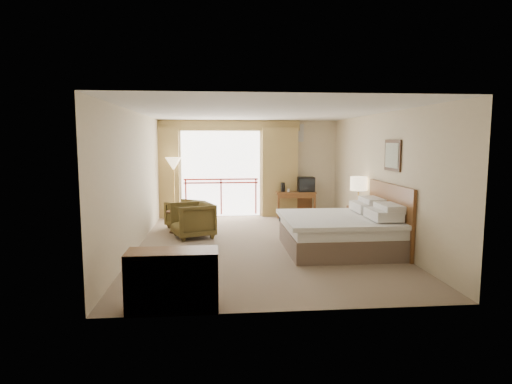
{
  "coord_description": "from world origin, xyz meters",
  "views": [
    {
      "loc": [
        -0.9,
        -8.59,
        2.13
      ],
      "look_at": [
        -0.08,
        0.4,
        1.05
      ],
      "focal_mm": 30.0,
      "sensor_mm": 36.0,
      "label": 1
    }
  ],
  "objects": [
    {
      "name": "coffee_maker",
      "position": [
        0.91,
        3.11,
        0.84
      ],
      "size": [
        0.14,
        0.14,
        0.26
      ],
      "primitive_type": "cylinder",
      "rotation": [
        0.0,
        0.0,
        -0.26
      ],
      "color": "black",
      "rests_on": "desk"
    },
    {
      "name": "wall_left",
      "position": [
        -2.5,
        0.0,
        1.35
      ],
      "size": [
        0.0,
        7.0,
        7.0
      ],
      "primitive_type": "plane",
      "rotation": [
        1.57,
        0.0,
        1.57
      ],
      "color": "beige",
      "rests_on": "ground"
    },
    {
      "name": "headboard",
      "position": [
        2.46,
        -0.6,
        0.65
      ],
      "size": [
        0.06,
        2.1,
        1.3
      ],
      "primitive_type": "cube",
      "color": "brown",
      "rests_on": "wall_right"
    },
    {
      "name": "wall_back",
      "position": [
        0.0,
        3.5,
        1.35
      ],
      "size": [
        5.0,
        0.0,
        5.0
      ],
      "primitive_type": "plane",
      "rotation": [
        1.57,
        0.0,
        0.0
      ],
      "color": "beige",
      "rests_on": "ground"
    },
    {
      "name": "floor_lamp",
      "position": [
        -2.07,
        3.03,
        1.45
      ],
      "size": [
        0.43,
        0.43,
        1.69
      ],
      "rotation": [
        0.0,
        0.0,
        -0.03
      ],
      "color": "tan",
      "rests_on": "floor"
    },
    {
      "name": "framed_art",
      "position": [
        2.47,
        -0.6,
        1.85
      ],
      "size": [
        0.04,
        0.72,
        0.6
      ],
      "color": "black",
      "rests_on": "wall_right"
    },
    {
      "name": "balcony_railing",
      "position": [
        -0.8,
        3.46,
        0.81
      ],
      "size": [
        2.09,
        0.03,
        1.02
      ],
      "color": "#B41E0F",
      "rests_on": "wall_back"
    },
    {
      "name": "curtain_right",
      "position": [
        0.85,
        3.35,
        1.25
      ],
      "size": [
        1.0,
        0.26,
        2.5
      ],
      "primitive_type": "cube",
      "color": "olive",
      "rests_on": "wall_back"
    },
    {
      "name": "wastebasket",
      "position": [
        0.84,
        2.48,
        0.16
      ],
      "size": [
        0.28,
        0.28,
        0.32
      ],
      "primitive_type": "cylinder",
      "rotation": [
        0.0,
        0.0,
        0.1
      ],
      "color": "black",
      "rests_on": "floor"
    },
    {
      "name": "armchair_near",
      "position": [
        -1.45,
        0.8,
        0.0
      ],
      "size": [
        1.08,
        1.07,
        0.77
      ],
      "primitive_type": "imported",
      "rotation": [
        0.0,
        0.0,
        -1.23
      ],
      "color": "#473A18",
      "rests_on": "floor"
    },
    {
      "name": "phone",
      "position": [
        2.25,
        0.63,
        0.67
      ],
      "size": [
        0.21,
        0.16,
        0.09
      ],
      "primitive_type": "cube",
      "rotation": [
        0.0,
        0.0,
        -0.05
      ],
      "color": "black",
      "rests_on": "nightstand"
    },
    {
      "name": "book",
      "position": [
        -1.86,
        1.34,
        0.51
      ],
      "size": [
        0.22,
        0.27,
        0.02
      ],
      "primitive_type": "imported",
      "rotation": [
        0.0,
        0.0,
        0.23
      ],
      "color": "white",
      "rests_on": "side_table"
    },
    {
      "name": "curtain_left",
      "position": [
        -2.45,
        3.35,
        1.25
      ],
      "size": [
        1.0,
        0.26,
        2.5
      ],
      "primitive_type": "cube",
      "color": "olive",
      "rests_on": "wall_back"
    },
    {
      "name": "balcony_door",
      "position": [
        -0.8,
        3.48,
        1.2
      ],
      "size": [
        2.4,
        0.0,
        2.4
      ],
      "primitive_type": "plane",
      "rotation": [
        1.57,
        0.0,
        0.0
      ],
      "color": "white",
      "rests_on": "wall_back"
    },
    {
      "name": "hvac_vent",
      "position": [
        1.3,
        3.47,
        2.35
      ],
      "size": [
        0.5,
        0.04,
        0.5
      ],
      "primitive_type": "cube",
      "color": "silver",
      "rests_on": "wall_back"
    },
    {
      "name": "valance",
      "position": [
        -0.8,
        3.38,
        2.55
      ],
      "size": [
        4.4,
        0.22,
        0.28
      ],
      "primitive_type": "cube",
      "color": "olive",
      "rests_on": "wall_back"
    },
    {
      "name": "wall_front",
      "position": [
        0.0,
        -3.5,
        1.35
      ],
      "size": [
        5.0,
        0.0,
        5.0
      ],
      "primitive_type": "plane",
      "rotation": [
        -1.57,
        0.0,
        0.0
      ],
      "color": "beige",
      "rests_on": "ground"
    },
    {
      "name": "floor",
      "position": [
        0.0,
        0.0,
        0.0
      ],
      "size": [
        7.0,
        7.0,
        0.0
      ],
      "primitive_type": "plane",
      "color": "#826D57",
      "rests_on": "ground"
    },
    {
      "name": "nightstand",
      "position": [
        2.3,
        0.78,
        0.31
      ],
      "size": [
        0.48,
        0.56,
        0.63
      ],
      "primitive_type": "cube",
      "rotation": [
        0.0,
        0.0,
        -0.08
      ],
      "color": "brown",
      "rests_on": "floor"
    },
    {
      "name": "armchair_far",
      "position": [
        -1.72,
        1.94,
        0.0
      ],
      "size": [
        1.01,
        1.01,
        0.67
      ],
      "primitive_type": "imported",
      "rotation": [
        0.0,
        0.0,
        -2.16
      ],
      "color": "#473A18",
      "rests_on": "floor"
    },
    {
      "name": "tv",
      "position": [
        1.56,
        3.1,
        0.92
      ],
      "size": [
        0.45,
        0.36,
        0.41
      ],
      "rotation": [
        0.0,
        0.0,
        0.37
      ],
      "color": "black",
      "rests_on": "desk"
    },
    {
      "name": "desk",
      "position": [
        1.26,
        3.16,
        0.56
      ],
      "size": [
        1.1,
        0.53,
        0.72
      ],
      "rotation": [
        0.0,
        0.0,
        -0.04
      ],
      "color": "brown",
      "rests_on": "floor"
    },
    {
      "name": "table_lamp",
      "position": [
        2.3,
        0.83,
        1.15
      ],
      "size": [
        0.38,
        0.38,
        0.67
      ],
      "rotation": [
        0.0,
        0.0,
        0.33
      ],
      "color": "tan",
      "rests_on": "nightstand"
    },
    {
      "name": "dresser",
      "position": [
        -1.47,
        -3.3,
        0.38
      ],
      "size": [
        1.15,
        0.49,
        0.76
      ],
      "rotation": [
        0.0,
        0.0,
        -0.04
      ],
      "color": "brown",
      "rests_on": "floor"
    },
    {
      "name": "cup",
      "position": [
        1.06,
        3.06,
        0.76
      ],
      "size": [
        0.08,
        0.08,
        0.09
      ],
      "primitive_type": "cylinder",
      "rotation": [
        0.0,
        0.0,
        -0.32
      ],
      "color": "white",
      "rests_on": "desk"
    },
    {
      "name": "side_table",
      "position": [
        -1.86,
        1.34,
        0.35
      ],
      "size": [
        0.47,
        0.47,
        0.51
      ],
      "rotation": [
        0.0,
        0.0,
        -0.02
      ],
      "color": "black",
      "rests_on": "floor"
    },
    {
      "name": "bed",
      "position": [
        1.5,
        -0.6,
        0.38
      ],
      "size": [
        2.13,
        2.06,
        0.97
      ],
      "color": "brown",
      "rests_on": "floor"
    },
    {
      "name": "ceiling",
      "position": [
        0.0,
        0.0,
        2.7
      ],
      "size": [
        7.0,
        7.0,
        0.0
      ],
      "primitive_type": "plane",
      "rotation": [
        3.14,
        0.0,
        0.0
      ],
      "color": "white",
      "rests_on": "wall_back"
    },
    {
      "name": "wall_right",
      "position": [
        2.5,
        0.0,
        1.35
      ],
      "size": [
        0.0,
        7.0,
        7.0
      ],
      "primitive_type": "plane",
      "rotation": [
        1.57,
        0.0,
        -1.57
      ],
      "color": "beige",
      "rests_on": "ground"
    }
  ]
}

